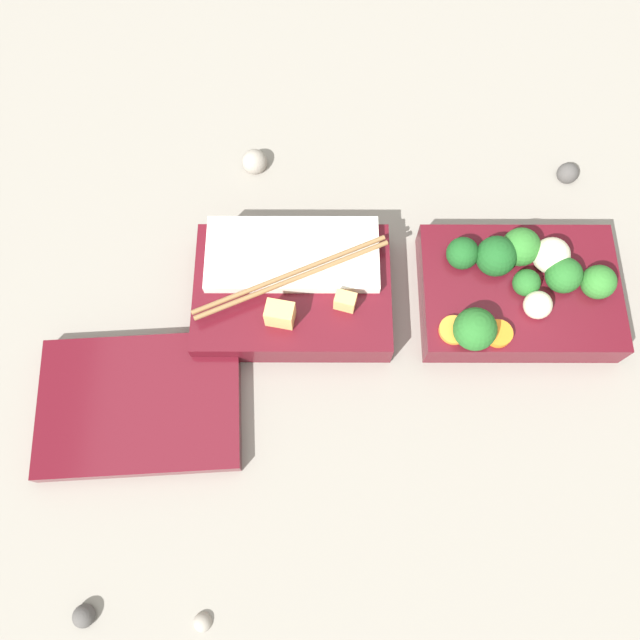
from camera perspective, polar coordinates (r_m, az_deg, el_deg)
name	(u,v)px	position (r m, az deg, el deg)	size (l,w,h in m)	color
ground_plane	(405,299)	(0.67, 7.74, 1.87)	(3.00, 3.00, 0.00)	gray
bento_tray_vegetable	(518,287)	(0.67, 17.68, 2.88)	(0.20, 0.14, 0.07)	#510F19
bento_tray_rice	(293,285)	(0.65, -2.49, 3.17)	(0.20, 0.14, 0.06)	#510F19
bento_lid	(140,404)	(0.65, -16.10, -7.40)	(0.20, 0.14, 0.02)	#510F19
pebble_0	(255,162)	(0.75, -5.98, 14.19)	(0.03, 0.03, 0.03)	gray
pebble_1	(84,616)	(0.65, -20.76, -23.98)	(0.02, 0.02, 0.02)	#474442
pebble_2	(568,173)	(0.79, 21.70, 12.36)	(0.02, 0.02, 0.02)	#474442
pebble_3	(202,622)	(0.62, -10.73, -25.53)	(0.02, 0.02, 0.02)	gray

